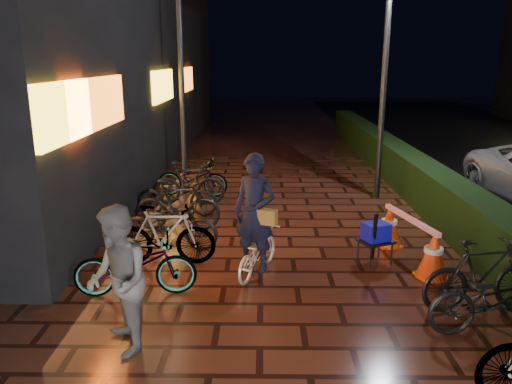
{
  "coord_description": "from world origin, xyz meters",
  "views": [
    {
      "loc": [
        -0.53,
        -5.86,
        3.36
      ],
      "look_at": [
        -0.64,
        2.59,
        1.1
      ],
      "focal_mm": 35.0,
      "sensor_mm": 36.0,
      "label": 1
    }
  ],
  "objects_px": {
    "cyclist": "(256,231)",
    "cart_assembly": "(376,234)",
    "bystander_person": "(118,281)",
    "traffic_barrier": "(409,239)"
  },
  "relations": [
    {
      "from": "bystander_person",
      "to": "cyclist",
      "type": "relative_size",
      "value": 0.9
    },
    {
      "from": "bystander_person",
      "to": "cart_assembly",
      "type": "distance_m",
      "value": 4.46
    },
    {
      "from": "bystander_person",
      "to": "traffic_barrier",
      "type": "distance_m",
      "value": 5.06
    },
    {
      "from": "bystander_person",
      "to": "cyclist",
      "type": "distance_m",
      "value": 2.68
    },
    {
      "from": "cyclist",
      "to": "bystander_person",
      "type": "bearing_deg",
      "value": -125.71
    },
    {
      "from": "bystander_person",
      "to": "cart_assembly",
      "type": "xyz_separation_m",
      "value": [
        3.57,
        2.65,
        -0.37
      ]
    },
    {
      "from": "cyclist",
      "to": "traffic_barrier",
      "type": "distance_m",
      "value": 2.72
    },
    {
      "from": "cyclist",
      "to": "cart_assembly",
      "type": "xyz_separation_m",
      "value": [
        2.0,
        0.48,
        -0.21
      ]
    },
    {
      "from": "traffic_barrier",
      "to": "cart_assembly",
      "type": "distance_m",
      "value": 0.65
    },
    {
      "from": "bystander_person",
      "to": "traffic_barrier",
      "type": "bearing_deg",
      "value": 100.38
    }
  ]
}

